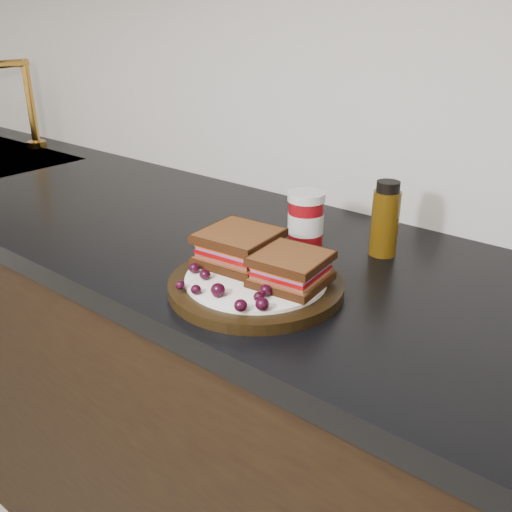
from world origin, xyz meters
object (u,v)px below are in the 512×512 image
(condiment_jar, at_px, (306,219))
(oil_bottle, at_px, (385,219))
(sandwich_left, at_px, (239,247))
(plate, at_px, (256,285))

(condiment_jar, xyz_separation_m, oil_bottle, (0.14, 0.05, 0.02))
(sandwich_left, bearing_deg, oil_bottle, 53.14)
(sandwich_left, bearing_deg, condiment_jar, 82.10)
(plate, relative_size, condiment_jar, 2.71)
(condiment_jar, bearing_deg, sandwich_left, -92.82)
(condiment_jar, height_order, oil_bottle, oil_bottle)
(sandwich_left, height_order, oil_bottle, oil_bottle)
(plate, distance_m, condiment_jar, 0.22)
(oil_bottle, bearing_deg, plate, -108.23)
(plate, distance_m, sandwich_left, 0.08)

